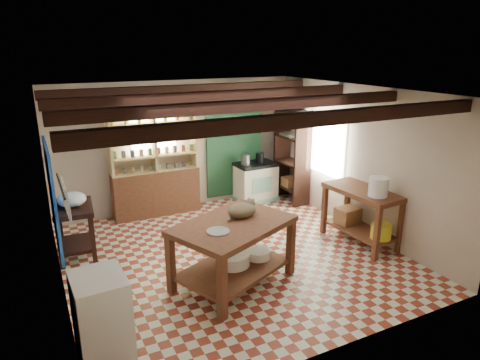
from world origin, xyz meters
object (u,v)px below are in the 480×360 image
work_table (233,253)px  prep_table (76,231)px  stove (256,182)px  right_counter (361,216)px  white_cabinet (102,317)px  cat (242,210)px

work_table → prep_table: work_table is taller
stove → right_counter: bearing=-78.8°
white_cabinet → right_counter: bearing=9.5°
prep_table → white_cabinet: 2.59m
prep_table → white_cabinet: white_cabinet is taller
cat → right_counter: bearing=-31.2°
work_table → cat: cat is taller
work_table → prep_table: bearing=112.2°
work_table → white_cabinet: bearing=178.0°
work_table → cat: bearing=11.3°
stove → work_table: bearing=-124.9°
right_counter → cat: size_ratio=3.12×
white_cabinet → cat: size_ratio=2.24×
white_cabinet → right_counter: (4.40, 0.96, -0.00)m
right_counter → cat: 2.36m
prep_table → white_cabinet: (-0.02, -2.59, 0.05)m
right_counter → cat: bearing=177.9°
prep_table → white_cabinet: bearing=-85.8°
right_counter → prep_table: bearing=155.6°
right_counter → cat: (-2.29, -0.08, 0.54)m
work_table → right_counter: right_counter is taller
prep_table → white_cabinet: size_ratio=0.89×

